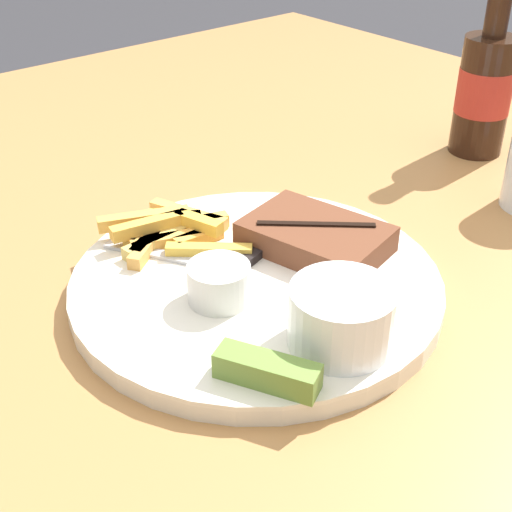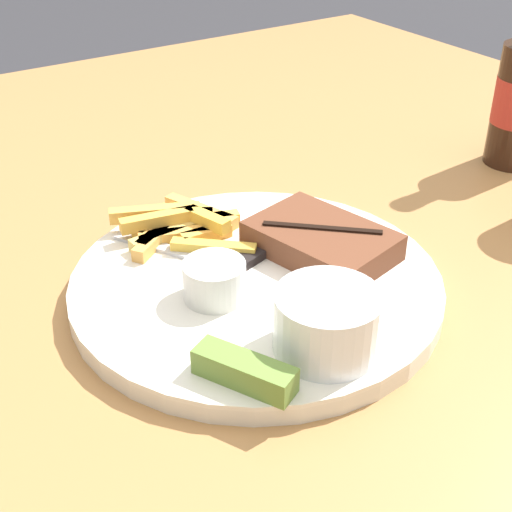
# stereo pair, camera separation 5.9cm
# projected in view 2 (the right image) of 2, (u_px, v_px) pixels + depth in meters

# --- Properties ---
(dining_table) EXTENTS (1.45, 1.42, 0.77)m
(dining_table) POSITION_uv_depth(u_px,v_px,m) (256.00, 351.00, 0.65)
(dining_table) COLOR #A87542
(dining_table) RESTS_ON ground_plane
(dinner_plate) EXTENTS (0.31, 0.31, 0.02)m
(dinner_plate) POSITION_uv_depth(u_px,v_px,m) (256.00, 285.00, 0.61)
(dinner_plate) COLOR silver
(dinner_plate) RESTS_ON dining_table
(steak_portion) EXTENTS (0.14, 0.11, 0.03)m
(steak_portion) POSITION_uv_depth(u_px,v_px,m) (318.00, 238.00, 0.63)
(steak_portion) COLOR brown
(steak_portion) RESTS_ON dinner_plate
(fries_pile) EXTENTS (0.14, 0.12, 0.02)m
(fries_pile) POSITION_uv_depth(u_px,v_px,m) (179.00, 227.00, 0.66)
(fries_pile) COLOR tan
(fries_pile) RESTS_ON dinner_plate
(coleslaw_cup) EXTENTS (0.08, 0.08, 0.05)m
(coleslaw_cup) POSITION_uv_depth(u_px,v_px,m) (327.00, 319.00, 0.51)
(coleslaw_cup) COLOR white
(coleslaw_cup) RESTS_ON dinner_plate
(dipping_sauce_cup) EXTENTS (0.05, 0.05, 0.03)m
(dipping_sauce_cup) POSITION_uv_depth(u_px,v_px,m) (214.00, 279.00, 0.57)
(dipping_sauce_cup) COLOR silver
(dipping_sauce_cup) RESTS_ON dinner_plate
(pickle_spear) EXTENTS (0.08, 0.05, 0.02)m
(pickle_spear) POSITION_uv_depth(u_px,v_px,m) (244.00, 371.00, 0.49)
(pickle_spear) COLOR olive
(pickle_spear) RESTS_ON dinner_plate
(fork_utensil) EXTENTS (0.12, 0.08, 0.00)m
(fork_utensil) POSITION_uv_depth(u_px,v_px,m) (173.00, 251.00, 0.63)
(fork_utensil) COLOR #B7B7BC
(fork_utensil) RESTS_ON dinner_plate
(knife_utensil) EXTENTS (0.06, 0.16, 0.01)m
(knife_utensil) POSITION_uv_depth(u_px,v_px,m) (268.00, 247.00, 0.64)
(knife_utensil) COLOR #B7B7BC
(knife_utensil) RESTS_ON dinner_plate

